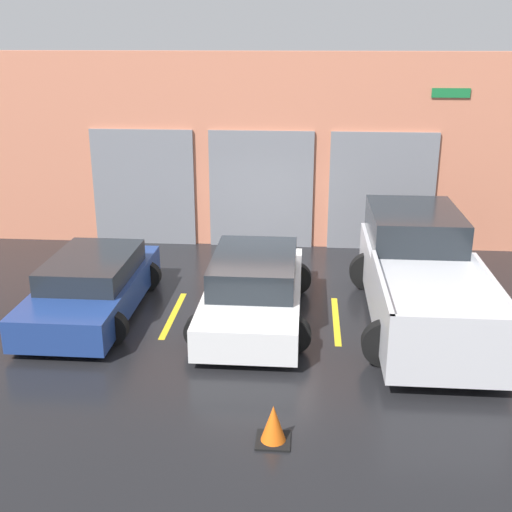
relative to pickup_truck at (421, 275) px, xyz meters
name	(u,v)px	position (x,y,z in m)	size (l,w,h in m)	color
ground_plane	(260,287)	(-3.18, 1.28, -0.86)	(28.00, 28.00, 0.00)	black
shophouse_building	(270,152)	(-3.19, 4.57, 1.53)	(15.68, 0.68, 4.86)	#D17A5B
pickup_truck	(421,275)	(0.00, 0.00, 0.00)	(2.52, 5.54, 1.84)	silver
sedan_white	(254,289)	(-3.18, -0.27, -0.27)	(2.21, 4.39, 1.26)	white
sedan_side	(93,286)	(-6.37, -0.28, -0.32)	(2.11, 4.22, 1.15)	navy
parking_stripe_far_left	(17,309)	(-7.96, -0.31, -0.86)	(0.12, 2.20, 0.01)	gold
parking_stripe_left	(173,315)	(-4.77, -0.31, -0.86)	(0.12, 2.20, 0.01)	gold
parking_stripe_centre	(336,320)	(-1.59, -0.31, -0.86)	(0.12, 2.20, 0.01)	gold
parking_stripe_right	(505,326)	(1.59, -0.31, -0.86)	(0.12, 2.20, 0.01)	gold
traffic_cone	(273,425)	(-2.59, -4.30, -0.61)	(0.47, 0.47, 0.55)	black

